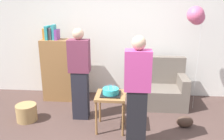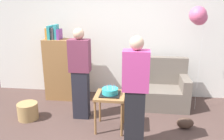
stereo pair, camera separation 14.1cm
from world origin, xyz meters
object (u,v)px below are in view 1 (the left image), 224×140
Objects in this scene: birthday_cake at (111,92)px; person_holding_cake at (137,93)px; couch at (158,88)px; handbag at (185,122)px; balloon_bunch at (196,16)px; side_table at (111,100)px; wicker_basket at (27,113)px; person_blowing_candles at (80,74)px; bookshelf at (62,69)px.

person_holding_cake is at bearing -47.06° from birthday_cake.
person_holding_cake is (-0.46, -1.48, 0.49)m from couch.
handbag is 1.90m from balloon_bunch.
person_holding_cake is at bearing -107.35° from couch.
side_table is 0.31× the size of balloon_bunch.
wicker_basket is 0.18× the size of balloon_bunch.
side_table reaches higher than wicker_basket.
side_table is 0.73m from person_blowing_candles.
person_holding_cake is 4.53× the size of wicker_basket.
person_blowing_candles is 1.97m from handbag.
handbag is at bearing 0.11° from wicker_basket.
person_blowing_candles reaches higher than side_table.
person_blowing_candles is at bearing 149.58° from side_table.
couch reaches higher than wicker_basket.
couch is at bearing 20.58° from wicker_basket.
bookshelf is at bearing -33.65° from person_holding_cake.
bookshelf is 1.00m from person_blowing_candles.
couch is 2.56m from wicker_basket.
person_blowing_candles reaches higher than bookshelf.
handbag is (2.39, -0.99, -0.58)m from bookshelf.
handbag is at bearing 6.83° from birthday_cake.
wicker_basket is at bearing -159.42° from couch.
handbag is at bearing -105.34° from balloon_bunch.
bookshelf is 2.22m from person_holding_cake.
birthday_cake is 1.61m from wicker_basket.
side_table is 1.91× the size of birthday_cake.
birthday_cake is (0.00, -0.00, 0.14)m from side_table.
couch reaches higher than birthday_cake.
person_holding_cake is 2.13m from wicker_basket.
bookshelf is at bearing 134.88° from side_table.
person_holding_cake is at bearing -27.74° from person_blowing_candles.
birthday_cake is 1.38m from handbag.
balloon_bunch reaches higher than wicker_basket.
person_blowing_candles reaches higher than handbag.
bookshelf is (-2.01, 0.10, 0.34)m from couch.
side_table is at bearing -45.12° from bookshelf.
balloon_bunch is at bearing 74.66° from handbag.
balloon_bunch is at bearing -6.13° from couch.
balloon_bunch reaches higher than side_table.
balloon_bunch is at bearing 33.58° from birthday_cake.
couch is 0.67× the size of person_holding_cake.
person_blowing_candles is 4.53× the size of wicker_basket.
couch is 2.04m from bookshelf.
bookshelf is 1.62m from side_table.
wicker_basket is (-1.52, 0.14, -0.51)m from birthday_cake.
couch is 1.58m from balloon_bunch.
bookshelf is at bearing 157.36° from handbag.
handbag is (0.37, -0.89, -0.24)m from couch.
balloon_bunch is (2.04, 0.64, 0.97)m from person_blowing_candles.
balloon_bunch is (1.47, 0.98, 1.14)m from birthday_cake.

